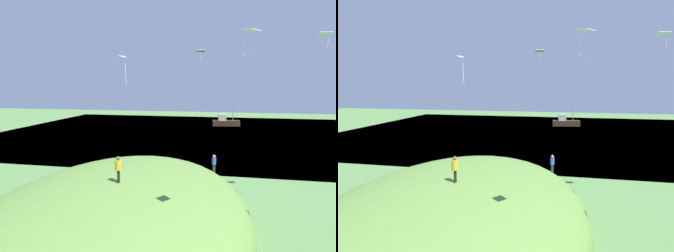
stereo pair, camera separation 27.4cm
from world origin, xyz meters
TOP-DOWN VIEW (x-y plane):
  - ground_plane at (0.00, 0.00)m, footprint 160.00×160.00m
  - lake_water at (-35.35, 0.00)m, footprint 59.00×80.00m
  - grass_hill at (8.35, -2.51)m, footprint 29.90×18.28m
  - boat_on_lake at (-46.31, 2.33)m, footprint 2.64×6.08m
  - person_watching_kites at (9.88, -1.60)m, footprint 0.45×0.45m
  - person_on_hilltop at (-2.06, 3.21)m, footprint 0.46×0.46m
  - kite_0 at (0.90, 11.46)m, footprint 0.69×0.96m
  - kite_1 at (14.00, 5.74)m, footprint 0.93×0.84m
  - kite_3 at (-8.72, 1.09)m, footprint 0.91×1.11m
  - kite_4 at (4.18, -3.18)m, footprint 0.72×0.54m

SIDE VIEW (x-z plane):
  - lake_water at x=-35.35m, z-range -0.40..0.00m
  - ground_plane at x=0.00m, z-range 0.00..0.00m
  - grass_hill at x=8.35m, z-range -3.73..3.73m
  - boat_on_lake at x=-46.31m, z-range -1.15..2.84m
  - person_on_hilltop at x=-2.06m, z-range 1.54..3.26m
  - person_watching_kites at x=9.88m, z-range 3.89..5.49m
  - kite_4 at x=4.18m, z-range 10.26..12.34m
  - kite_1 at x=14.00m, z-range 11.22..12.25m
  - kite_3 at x=-8.72m, z-range 12.40..13.56m
  - kite_0 at x=0.90m, z-range 12.64..13.77m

